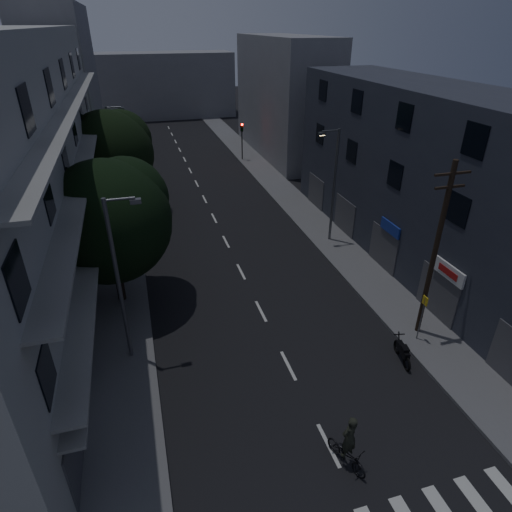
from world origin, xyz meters
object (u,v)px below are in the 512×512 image
motorcycle (402,352)px  utility_pole (435,250)px  bus_stop_sign (423,310)px  cyclist (347,449)px

motorcycle → utility_pole: bearing=49.9°
bus_stop_sign → motorcycle: 2.33m
utility_pole → motorcycle: utility_pole is taller
motorcycle → cyclist: cyclist is taller
utility_pole → cyclist: size_ratio=3.82×
utility_pole → cyclist: bearing=-140.2°
motorcycle → cyclist: size_ratio=0.79×
utility_pole → cyclist: (-7.00, -5.83, -4.07)m
cyclist → bus_stop_sign: bearing=18.7°
motorcycle → cyclist: bearing=-129.2°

